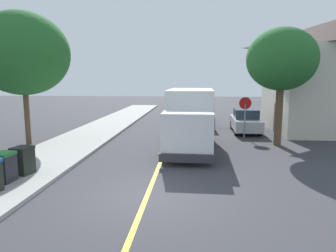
{
  "coord_description": "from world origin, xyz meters",
  "views": [
    {
      "loc": [
        1.46,
        -9.26,
        3.73
      ],
      "look_at": [
        0.19,
        6.09,
        1.4
      ],
      "focal_mm": 32.73,
      "sensor_mm": 36.0,
      "label": 1
    }
  ],
  "objects_px": {
    "parked_car_near": "(200,117)",
    "parked_car_far": "(199,105)",
    "trash_bin_middle": "(4,167)",
    "trash_bin_back": "(23,160)",
    "street_tree_far_side": "(282,60)",
    "parked_car_mid": "(198,110)",
    "parked_van_across": "(245,121)",
    "box_truck": "(190,116)",
    "stop_sign": "(245,109)",
    "street_tree_near": "(23,54)"
  },
  "relations": [
    {
      "from": "parked_car_near",
      "to": "parked_car_far",
      "type": "xyz_separation_m",
      "value": [
        0.1,
        12.01,
        0.0
      ]
    },
    {
      "from": "parked_car_far",
      "to": "trash_bin_middle",
      "type": "distance_m",
      "value": 27.14
    },
    {
      "from": "trash_bin_back",
      "to": "street_tree_far_side",
      "type": "height_order",
      "value": "street_tree_far_side"
    },
    {
      "from": "parked_car_mid",
      "to": "trash_bin_back",
      "type": "height_order",
      "value": "parked_car_mid"
    },
    {
      "from": "parked_van_across",
      "to": "street_tree_far_side",
      "type": "xyz_separation_m",
      "value": [
        1.13,
        -4.26,
        4.04
      ]
    },
    {
      "from": "parked_car_far",
      "to": "parked_van_across",
      "type": "xyz_separation_m",
      "value": [
        3.06,
        -14.02,
        0.0
      ]
    },
    {
      "from": "parked_car_near",
      "to": "trash_bin_middle",
      "type": "xyz_separation_m",
      "value": [
        -7.21,
        -14.12,
        -0.11
      ]
    },
    {
      "from": "box_truck",
      "to": "trash_bin_middle",
      "type": "height_order",
      "value": "box_truck"
    },
    {
      "from": "parked_car_mid",
      "to": "trash_bin_back",
      "type": "bearing_deg",
      "value": -110.17
    },
    {
      "from": "box_truck",
      "to": "trash_bin_middle",
      "type": "distance_m",
      "value": 9.33
    },
    {
      "from": "trash_bin_back",
      "to": "parked_car_near",
      "type": "bearing_deg",
      "value": 61.88
    },
    {
      "from": "box_truck",
      "to": "parked_van_across",
      "type": "relative_size",
      "value": 1.63
    },
    {
      "from": "parked_van_across",
      "to": "parked_car_mid",
      "type": "bearing_deg",
      "value": 113.11
    },
    {
      "from": "trash_bin_middle",
      "to": "stop_sign",
      "type": "relative_size",
      "value": 0.4
    },
    {
      "from": "trash_bin_middle",
      "to": "street_tree_near",
      "type": "xyz_separation_m",
      "value": [
        -2.93,
        6.89,
        4.49
      ]
    },
    {
      "from": "trash_bin_middle",
      "to": "box_truck",
      "type": "bearing_deg",
      "value": 45.63
    },
    {
      "from": "parked_car_near",
      "to": "parked_car_far",
      "type": "distance_m",
      "value": 12.01
    },
    {
      "from": "parked_car_far",
      "to": "parked_car_mid",
      "type": "bearing_deg",
      "value": -91.99
    },
    {
      "from": "street_tree_far_side",
      "to": "box_truck",
      "type": "bearing_deg",
      "value": -166.19
    },
    {
      "from": "stop_sign",
      "to": "street_tree_near",
      "type": "distance_m",
      "value": 13.64
    },
    {
      "from": "trash_bin_back",
      "to": "street_tree_far_side",
      "type": "bearing_deg",
      "value": 31.39
    },
    {
      "from": "box_truck",
      "to": "parked_car_mid",
      "type": "xyz_separation_m",
      "value": [
        0.61,
        13.18,
        -0.97
      ]
    },
    {
      "from": "trash_bin_back",
      "to": "street_tree_far_side",
      "type": "relative_size",
      "value": 0.16
    },
    {
      "from": "parked_car_far",
      "to": "stop_sign",
      "type": "relative_size",
      "value": 1.66
    },
    {
      "from": "trash_bin_back",
      "to": "street_tree_far_side",
      "type": "xyz_separation_m",
      "value": [
        11.34,
        6.92,
        4.15
      ]
    },
    {
      "from": "stop_sign",
      "to": "parked_car_mid",
      "type": "bearing_deg",
      "value": 106.14
    },
    {
      "from": "parked_car_far",
      "to": "street_tree_near",
      "type": "distance_m",
      "value": 22.24
    },
    {
      "from": "parked_car_far",
      "to": "trash_bin_middle",
      "type": "relative_size",
      "value": 4.16
    },
    {
      "from": "parked_car_near",
      "to": "stop_sign",
      "type": "bearing_deg",
      "value": -56.83
    },
    {
      "from": "parked_car_near",
      "to": "trash_bin_back",
      "type": "distance_m",
      "value": 14.95
    },
    {
      "from": "trash_bin_back",
      "to": "street_tree_near",
      "type": "height_order",
      "value": "street_tree_near"
    },
    {
      "from": "parked_car_far",
      "to": "trash_bin_back",
      "type": "height_order",
      "value": "parked_car_far"
    },
    {
      "from": "trash_bin_middle",
      "to": "stop_sign",
      "type": "distance_m",
      "value": 14.1
    },
    {
      "from": "box_truck",
      "to": "street_tree_far_side",
      "type": "distance_m",
      "value": 6.01
    },
    {
      "from": "trash_bin_middle",
      "to": "trash_bin_back",
      "type": "xyz_separation_m",
      "value": [
        0.16,
        0.94,
        0.0
      ]
    },
    {
      "from": "parked_van_across",
      "to": "street_tree_near",
      "type": "relative_size",
      "value": 0.59
    },
    {
      "from": "street_tree_near",
      "to": "street_tree_far_side",
      "type": "height_order",
      "value": "street_tree_near"
    },
    {
      "from": "box_truck",
      "to": "parked_car_far",
      "type": "distance_m",
      "value": 19.55
    },
    {
      "from": "box_truck",
      "to": "street_tree_near",
      "type": "bearing_deg",
      "value": 178.38
    },
    {
      "from": "trash_bin_back",
      "to": "street_tree_near",
      "type": "relative_size",
      "value": 0.14
    },
    {
      "from": "box_truck",
      "to": "street_tree_far_side",
      "type": "xyz_separation_m",
      "value": [
        5.02,
        1.23,
        3.06
      ]
    },
    {
      "from": "stop_sign",
      "to": "street_tree_far_side",
      "type": "relative_size",
      "value": 0.4
    },
    {
      "from": "parked_car_far",
      "to": "trash_bin_back",
      "type": "bearing_deg",
      "value": -105.84
    },
    {
      "from": "parked_car_mid",
      "to": "parked_van_across",
      "type": "relative_size",
      "value": 1.01
    },
    {
      "from": "box_truck",
      "to": "street_tree_near",
      "type": "xyz_separation_m",
      "value": [
        -9.41,
        0.27,
        3.41
      ]
    },
    {
      "from": "parked_car_mid",
      "to": "trash_bin_back",
      "type": "distance_m",
      "value": 20.09
    },
    {
      "from": "parked_car_far",
      "to": "trash_bin_middle",
      "type": "xyz_separation_m",
      "value": [
        -7.31,
        -26.14,
        -0.11
      ]
    },
    {
      "from": "parked_car_near",
      "to": "parked_car_mid",
      "type": "distance_m",
      "value": 5.68
    },
    {
      "from": "stop_sign",
      "to": "street_tree_near",
      "type": "bearing_deg",
      "value": -166.71
    },
    {
      "from": "box_truck",
      "to": "street_tree_far_side",
      "type": "height_order",
      "value": "street_tree_far_side"
    }
  ]
}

